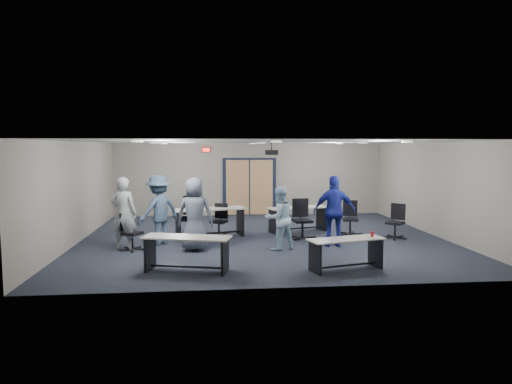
{
  "coord_description": "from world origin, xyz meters",
  "views": [
    {
      "loc": [
        -1.44,
        -12.5,
        2.56
      ],
      "look_at": [
        -0.23,
        -0.3,
        1.34
      ],
      "focal_mm": 32.0,
      "sensor_mm": 36.0,
      "label": 1
    }
  ],
  "objects": [
    {
      "name": "chair_back_a",
      "position": [
        -2.05,
        0.36,
        0.58
      ],
      "size": [
        0.87,
        0.87,
        1.17
      ],
      "primitive_type": null,
      "rotation": [
        0.0,
        0.0,
        -0.21
      ],
      "color": "black",
      "rests_on": "floor"
    },
    {
      "name": "right_wall",
      "position": [
        5.0,
        0.0,
        1.35
      ],
      "size": [
        0.04,
        9.0,
        2.7
      ],
      "primitive_type": "cube",
      "color": "gray",
      "rests_on": "floor"
    },
    {
      "name": "table_back_right",
      "position": [
        1.16,
        0.93,
        0.52
      ],
      "size": [
        1.94,
        1.12,
        1.02
      ],
      "rotation": [
        0.0,
        0.0,
        0.29
      ],
      "color": "#A6A59D",
      "rests_on": "floor"
    },
    {
      "name": "ceiling_can_lights",
      "position": [
        0.0,
        0.25,
        2.67
      ],
      "size": [
        6.24,
        5.74,
        0.02
      ],
      "primitive_type": null,
      "color": "silver",
      "rests_on": "ceiling"
    },
    {
      "name": "chair_loose_left",
      "position": [
        -3.39,
        -1.13,
        0.47
      ],
      "size": [
        0.8,
        0.8,
        0.94
      ],
      "primitive_type": null,
      "rotation": [
        0.0,
        0.0,
        1.07
      ],
      "color": "black",
      "rests_on": "floor"
    },
    {
      "name": "chair_loose_right",
      "position": [
        3.68,
        -0.36,
        0.48
      ],
      "size": [
        0.86,
        0.86,
        0.97
      ],
      "primitive_type": null,
      "rotation": [
        0.0,
        0.0,
        -0.76
      ],
      "color": "black",
      "rests_on": "floor"
    },
    {
      "name": "floor",
      "position": [
        0.0,
        0.0,
        0.0
      ],
      "size": [
        10.0,
        10.0,
        0.0
      ],
      "primitive_type": "plane",
      "color": "black",
      "rests_on": "ground"
    },
    {
      "name": "chair_back_c",
      "position": [
        1.09,
        -0.15,
        0.56
      ],
      "size": [
        0.76,
        0.76,
        1.11
      ],
      "primitive_type": null,
      "rotation": [
        0.0,
        0.0,
        0.09
      ],
      "color": "black",
      "rests_on": "floor"
    },
    {
      "name": "ceiling_projector",
      "position": [
        0.3,
        0.5,
        2.4
      ],
      "size": [
        0.35,
        0.32,
        0.37
      ],
      "color": "black",
      "rests_on": "ceiling"
    },
    {
      "name": "table_front_right",
      "position": [
        1.36,
        -3.4,
        0.45
      ],
      "size": [
        1.71,
        0.93,
        0.77
      ],
      "rotation": [
        0.0,
        0.0,
        0.25
      ],
      "color": "#A6A59D",
      "rests_on": "floor"
    },
    {
      "name": "back_wall",
      "position": [
        0.0,
        4.5,
        1.35
      ],
      "size": [
        10.0,
        0.04,
        2.7
      ],
      "primitive_type": "cube",
      "color": "gray",
      "rests_on": "floor"
    },
    {
      "name": "exit_sign",
      "position": [
        -1.6,
        4.44,
        2.45
      ],
      "size": [
        0.32,
        0.07,
        0.18
      ],
      "color": "black",
      "rests_on": "back_wall"
    },
    {
      "name": "ceiling",
      "position": [
        0.0,
        0.0,
        2.7
      ],
      "size": [
        10.0,
        9.0,
        0.04
      ],
      "primitive_type": "cube",
      "color": "silver",
      "rests_on": "back_wall"
    },
    {
      "name": "table_back_left",
      "position": [
        -1.48,
        0.37,
        0.56
      ],
      "size": [
        2.13,
        1.13,
        0.82
      ],
      "rotation": [
        0.0,
        0.0,
        0.23
      ],
      "color": "#A6A59D",
      "rests_on": "floor"
    },
    {
      "name": "person_navy",
      "position": [
        1.71,
        -1.16,
        0.92
      ],
      "size": [
        1.11,
        0.54,
        1.83
      ],
      "primitive_type": "imported",
      "rotation": [
        0.0,
        0.0,
        3.05
      ],
      "color": "navy",
      "rests_on": "floor"
    },
    {
      "name": "left_wall",
      "position": [
        -5.0,
        0.0,
        1.35
      ],
      "size": [
        0.04,
        9.0,
        2.7
      ],
      "primitive_type": "cube",
      "color": "gray",
      "rests_on": "floor"
    },
    {
      "name": "table_front_left",
      "position": [
        -1.94,
        -3.21,
        0.5
      ],
      "size": [
        1.89,
        1.04,
        0.73
      ],
      "rotation": [
        0.0,
        0.0,
        -0.26
      ],
      "color": "#A6A59D",
      "rests_on": "floor"
    },
    {
      "name": "person_back",
      "position": [
        -2.8,
        -0.48,
        0.92
      ],
      "size": [
        1.34,
        1.29,
        1.83
      ],
      "primitive_type": "imported",
      "rotation": [
        0.0,
        0.0,
        3.86
      ],
      "color": "#3E5571",
      "rests_on": "floor"
    },
    {
      "name": "person_lightblue",
      "position": [
        0.24,
        -1.41,
        0.79
      ],
      "size": [
        0.94,
        0.85,
        1.59
      ],
      "primitive_type": "imported",
      "rotation": [
        0.0,
        0.0,
        3.52
      ],
      "color": "#B7DAF3",
      "rests_on": "floor"
    },
    {
      "name": "person_gray",
      "position": [
        -3.6,
        -1.05,
        0.92
      ],
      "size": [
        0.76,
        0.6,
        1.83
      ],
      "primitive_type": "imported",
      "rotation": [
        0.0,
        0.0,
        2.88
      ],
      "color": "#98A2A6",
      "rests_on": "floor"
    },
    {
      "name": "chair_back_d",
      "position": [
        2.59,
        0.28,
        0.5
      ],
      "size": [
        0.76,
        0.76,
        0.99
      ],
      "primitive_type": null,
      "rotation": [
        0.0,
        0.0,
        -0.25
      ],
      "color": "black",
      "rests_on": "floor"
    },
    {
      "name": "chair_back_b",
      "position": [
        -1.22,
        0.43,
        0.47
      ],
      "size": [
        0.77,
        0.77,
        0.93
      ],
      "primitive_type": null,
      "rotation": [
        0.0,
        0.0,
        -0.4
      ],
      "color": "black",
      "rests_on": "floor"
    },
    {
      "name": "person_plaid",
      "position": [
        -1.84,
        -1.3,
        0.91
      ],
      "size": [
        0.97,
        0.71,
        1.82
      ],
      "primitive_type": "imported",
      "rotation": [
        0.0,
        0.0,
        2.99
      ],
      "color": "#4C5769",
      "rests_on": "floor"
    },
    {
      "name": "double_door",
      "position": [
        0.0,
        4.46,
        1.05
      ],
      "size": [
        2.0,
        0.07,
        2.2
      ],
      "color": "black",
      "rests_on": "back_wall"
    },
    {
      "name": "front_wall",
      "position": [
        0.0,
        -4.5,
        1.35
      ],
      "size": [
        10.0,
        0.04,
        2.7
      ],
      "primitive_type": "cube",
      "color": "gray",
      "rests_on": "floor"
    }
  ]
}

